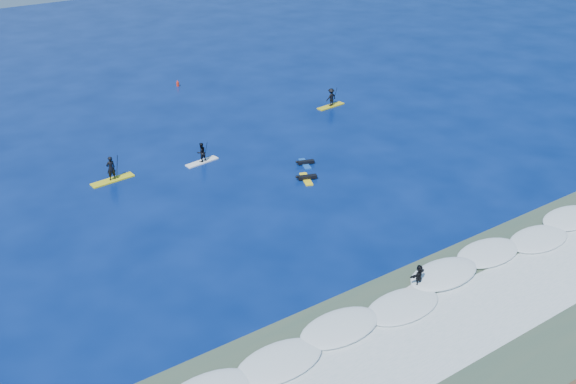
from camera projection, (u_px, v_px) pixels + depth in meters
ground at (331, 214)px, 44.33m from camera, size 160.00×160.00×0.00m
shallow_water at (491, 324)px, 34.11m from camera, size 90.00×13.00×0.01m
breaking_wave at (436, 286)px, 37.03m from camera, size 40.00×6.00×0.30m
whitewater at (476, 314)px, 34.84m from camera, size 34.00×5.00×0.02m
sup_paddler_left at (111, 172)px, 48.40m from camera, size 3.39×1.12×2.34m
sup_paddler_center at (201, 154)px, 51.20m from camera, size 2.85×1.05×1.95m
sup_paddler_right at (331, 98)px, 62.24m from camera, size 3.10×1.07×2.13m
prone_paddler_near at (306, 178)px, 48.81m from camera, size 1.64×2.18×0.44m
prone_paddler_far at (305, 163)px, 51.15m from camera, size 1.52×2.01×0.41m
wave_surfer at (419, 277)px, 36.48m from camera, size 2.05×0.86×1.44m
marker_buoy at (178, 83)px, 67.81m from camera, size 0.29×0.29×0.69m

